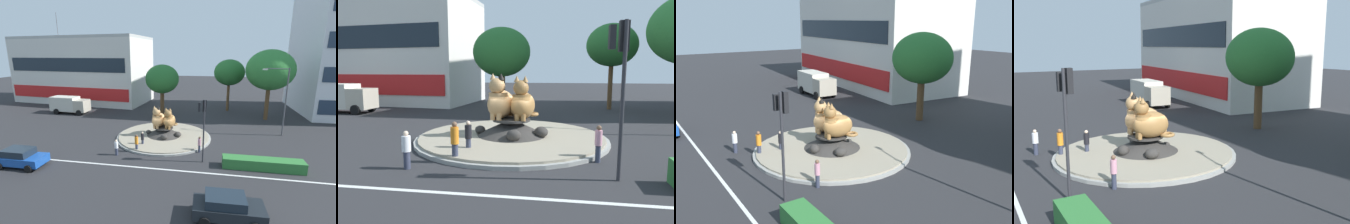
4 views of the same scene
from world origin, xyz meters
The scene contains 14 objects.
ground_plane centered at (0.00, 0.00, 0.00)m, with size 160.00×160.00×0.00m, color #28282B.
lane_centreline centered at (0.00, -7.68, 0.00)m, with size 112.00×0.20×0.01m, color silver.
roundabout_island centered at (0.01, -0.01, 0.34)m, with size 10.73×10.73×1.22m.
cat_statue_calico centered at (-0.64, 0.03, 2.16)m, with size 1.89×2.51×2.56m.
cat_statue_tabby centered at (0.63, -0.03, 2.11)m, with size 1.66×2.41×2.42m.
traffic_light_mast centered at (4.57, -5.61, 4.08)m, with size 0.71×0.56×5.61m.
shophouse_block centered at (-20.32, 19.30, 6.29)m, with size 26.74×13.73×16.86m.
second_tree_near_tower centered at (-2.42, 10.85, 5.55)m, with size 5.25×5.25×7.83m.
third_tree_left centered at (8.01, 14.97, 6.40)m, with size 4.97×4.97×8.55m.
pedestrian_white_shirt centered at (-3.45, -5.64, 0.81)m, with size 0.35×0.35×1.55m.
pedestrian_orange_shirt centered at (-1.81, -4.55, 0.95)m, with size 0.35×0.35×1.78m.
pedestrian_black_shirt centered at (-1.64, -3.07, 0.83)m, with size 0.32×0.32×1.57m.
pedestrian_pink_shirt centered at (4.24, -3.57, 0.86)m, with size 0.30×0.30×1.61m.
delivery_box_truck centered at (-17.23, 8.47, 1.49)m, with size 6.24×2.74×2.70m.
Camera 2 is at (2.26, -16.37, 3.91)m, focal length 31.69 mm.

